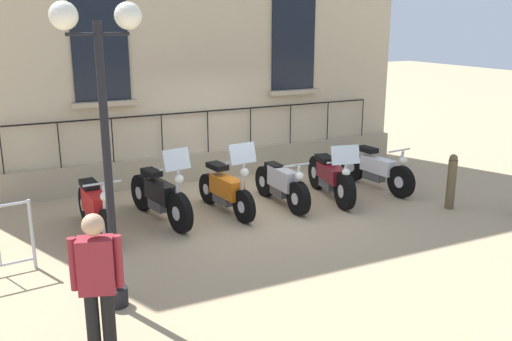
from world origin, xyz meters
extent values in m
plane|color=tan|center=(0.00, 0.00, 0.00)|extent=(60.00, 60.00, 0.00)
cube|color=tan|center=(-2.21, 0.00, 0.32)|extent=(0.20, 10.05, 0.63)
cube|color=black|center=(-2.27, 2.21, 3.00)|extent=(0.06, 1.12, 2.17)
cube|color=tan|center=(-2.19, 2.21, 1.86)|extent=(0.24, 1.32, 0.10)
cube|color=black|center=(-2.27, -2.21, 3.00)|extent=(0.06, 1.12, 2.17)
cube|color=tan|center=(-2.19, -2.21, 1.86)|extent=(0.24, 1.32, 0.10)
cube|color=black|center=(-2.17, 0.00, 1.56)|extent=(0.03, 8.44, 0.03)
cylinder|color=black|center=(-2.17, -4.22, 1.10)|extent=(0.02, 0.02, 0.93)
cylinder|color=black|center=(-2.17, -3.17, 1.10)|extent=(0.02, 0.02, 0.93)
cylinder|color=black|center=(-2.17, -2.11, 1.10)|extent=(0.02, 0.02, 0.93)
cylinder|color=black|center=(-2.17, -1.06, 1.10)|extent=(0.02, 0.02, 0.93)
cylinder|color=black|center=(-2.17, 0.00, 1.10)|extent=(0.02, 0.02, 0.93)
cylinder|color=black|center=(-2.17, 1.06, 1.10)|extent=(0.02, 0.02, 0.93)
cylinder|color=black|center=(-2.17, 2.11, 1.10)|extent=(0.02, 0.02, 0.93)
cylinder|color=black|center=(-2.17, 3.17, 1.10)|extent=(0.02, 0.02, 0.93)
cylinder|color=black|center=(-2.17, 4.22, 1.10)|extent=(0.02, 0.02, 0.93)
cylinder|color=black|center=(0.82, -2.87, 0.32)|extent=(0.64, 0.16, 0.64)
cylinder|color=silver|center=(0.82, -2.87, 0.32)|extent=(0.23, 0.14, 0.22)
cylinder|color=black|center=(-0.56, -2.98, 0.32)|extent=(0.64, 0.16, 0.64)
cylinder|color=silver|center=(-0.56, -2.98, 0.32)|extent=(0.23, 0.14, 0.22)
cube|color=red|center=(0.18, -2.92, 0.55)|extent=(0.86, 0.34, 0.38)
cube|color=#4C4C51|center=(0.08, -2.93, 0.29)|extent=(0.52, 0.26, 0.22)
cube|color=black|center=(-0.17, -2.95, 0.80)|extent=(0.49, 0.28, 0.10)
cylinder|color=silver|center=(0.77, -2.88, 0.68)|extent=(0.16, 0.07, 0.73)
cylinder|color=silver|center=(0.72, -2.88, 1.04)|extent=(0.08, 0.60, 0.04)
sphere|color=white|center=(0.84, -2.87, 0.86)|extent=(0.16, 0.16, 0.16)
cylinder|color=silver|center=(-0.09, -2.79, 0.18)|extent=(0.76, 0.14, 0.08)
cylinder|color=black|center=(0.68, -1.63, 0.35)|extent=(0.71, 0.27, 0.69)
cylinder|color=silver|center=(0.68, -1.63, 0.35)|extent=(0.27, 0.20, 0.24)
cylinder|color=black|center=(-0.74, -1.91, 0.35)|extent=(0.71, 0.27, 0.69)
cylinder|color=silver|center=(-0.74, -1.91, 0.35)|extent=(0.27, 0.20, 0.24)
cube|color=black|center=(0.02, -1.76, 0.56)|extent=(0.84, 0.41, 0.34)
cube|color=#4C4C51|center=(-0.08, -1.78, 0.31)|extent=(0.51, 0.30, 0.24)
cube|color=black|center=(-0.30, -1.82, 0.84)|extent=(0.48, 0.32, 0.10)
cylinder|color=silver|center=(0.63, -1.64, 0.73)|extent=(0.17, 0.09, 0.78)
cylinder|color=silver|center=(0.58, -1.65, 1.12)|extent=(0.14, 0.57, 0.04)
sphere|color=white|center=(0.70, -1.63, 0.94)|extent=(0.16, 0.16, 0.16)
cylinder|color=silver|center=(-0.25, -1.67, 0.19)|extent=(0.72, 0.22, 0.08)
cube|color=silver|center=(0.64, -1.64, 1.27)|extent=(0.21, 0.48, 0.36)
cylinder|color=black|center=(0.74, -0.46, 0.30)|extent=(0.61, 0.20, 0.60)
cylinder|color=silver|center=(0.74, -0.46, 0.30)|extent=(0.23, 0.16, 0.21)
cylinder|color=black|center=(-0.54, -0.63, 0.30)|extent=(0.61, 0.20, 0.60)
cylinder|color=silver|center=(-0.54, -0.63, 0.30)|extent=(0.23, 0.16, 0.21)
cube|color=orange|center=(0.15, -0.54, 0.52)|extent=(0.86, 0.39, 0.35)
cube|color=#4C4C51|center=(0.05, -0.55, 0.27)|extent=(0.52, 0.29, 0.21)
cube|color=black|center=(-0.19, -0.58, 0.84)|extent=(0.49, 0.32, 0.10)
cylinder|color=silver|center=(0.69, -0.46, 0.71)|extent=(0.17, 0.08, 0.82)
cylinder|color=silver|center=(0.64, -0.47, 1.11)|extent=(0.12, 0.62, 0.04)
sphere|color=white|center=(0.76, -0.46, 0.93)|extent=(0.16, 0.16, 0.16)
cylinder|color=silver|center=(-0.12, -0.42, 0.17)|extent=(0.75, 0.18, 0.08)
cube|color=silver|center=(0.70, -0.46, 1.26)|extent=(0.19, 0.52, 0.36)
cylinder|color=black|center=(0.80, 0.63, 0.31)|extent=(0.63, 0.17, 0.63)
cylinder|color=silver|center=(0.80, 0.63, 0.31)|extent=(0.22, 0.18, 0.22)
cylinder|color=black|center=(-0.49, 0.60, 0.31)|extent=(0.63, 0.17, 0.63)
cylinder|color=silver|center=(-0.49, 0.60, 0.31)|extent=(0.22, 0.18, 0.22)
cube|color=#B2B2BC|center=(0.20, 0.61, 0.55)|extent=(0.79, 0.27, 0.38)
cube|color=#4C4C51|center=(0.10, 0.61, 0.28)|extent=(0.48, 0.21, 0.22)
cube|color=black|center=(-0.12, 0.61, 0.72)|extent=(0.45, 0.24, 0.10)
cylinder|color=silver|center=(0.75, 0.63, 0.62)|extent=(0.16, 0.06, 0.62)
cylinder|color=silver|center=(0.70, 0.62, 0.93)|extent=(0.05, 0.56, 0.04)
sphere|color=white|center=(0.82, 0.63, 0.75)|extent=(0.16, 0.16, 0.16)
cylinder|color=silver|center=(-0.05, 0.75, 0.17)|extent=(0.71, 0.10, 0.08)
cylinder|color=black|center=(0.90, 1.58, 0.35)|extent=(0.73, 0.28, 0.71)
cylinder|color=silver|center=(0.90, 1.58, 0.35)|extent=(0.28, 0.22, 0.25)
cylinder|color=black|center=(-0.48, 1.84, 0.35)|extent=(0.73, 0.28, 0.71)
cylinder|color=silver|center=(-0.48, 1.84, 0.35)|extent=(0.28, 0.22, 0.25)
cube|color=maroon|center=(0.26, 1.70, 0.54)|extent=(0.93, 0.47, 0.29)
cube|color=#4C4C51|center=(0.16, 1.72, 0.32)|extent=(0.57, 0.34, 0.25)
cube|color=black|center=(-0.10, 1.77, 0.75)|extent=(0.54, 0.37, 0.10)
cylinder|color=silver|center=(0.85, 1.59, 0.63)|extent=(0.17, 0.09, 0.56)
cylinder|color=silver|center=(0.80, 1.60, 0.91)|extent=(0.16, 0.68, 0.04)
sphere|color=white|center=(0.92, 1.58, 0.73)|extent=(0.16, 0.16, 0.16)
cylinder|color=silver|center=(0.02, 1.92, 0.20)|extent=(0.80, 0.22, 0.08)
cube|color=silver|center=(0.86, 1.59, 1.06)|extent=(0.22, 0.57, 0.36)
cylinder|color=black|center=(0.82, 3.02, 0.33)|extent=(0.68, 0.19, 0.67)
cylinder|color=silver|center=(0.82, 3.02, 0.33)|extent=(0.25, 0.17, 0.23)
cylinder|color=black|center=(-0.63, 2.87, 0.33)|extent=(0.68, 0.19, 0.67)
cylinder|color=silver|center=(-0.63, 2.87, 0.33)|extent=(0.25, 0.17, 0.23)
cube|color=silver|center=(0.14, 2.95, 0.53)|extent=(0.85, 0.35, 0.32)
cube|color=#4C4C51|center=(0.04, 2.94, 0.30)|extent=(0.52, 0.26, 0.23)
cube|color=black|center=(-0.20, 2.91, 0.81)|extent=(0.49, 0.28, 0.10)
cylinder|color=silver|center=(0.77, 3.01, 0.65)|extent=(0.16, 0.08, 0.64)
cylinder|color=silver|center=(0.72, 3.01, 0.97)|extent=(0.10, 0.58, 0.04)
sphere|color=white|center=(0.84, 3.02, 0.79)|extent=(0.16, 0.16, 0.16)
cylinder|color=silver|center=(-0.13, 3.06, 0.18)|extent=(0.75, 0.16, 0.08)
cylinder|color=black|center=(2.75, -3.16, 0.12)|extent=(0.28, 0.28, 0.24)
cylinder|color=black|center=(2.75, -3.16, 1.75)|extent=(0.10, 0.10, 3.50)
cylinder|color=black|center=(2.75, -3.33, 3.35)|extent=(0.04, 0.35, 0.04)
sphere|color=white|center=(2.75, -3.51, 3.55)|extent=(0.31, 0.31, 0.31)
cylinder|color=black|center=(2.75, -2.98, 3.35)|extent=(0.04, 0.35, 0.04)
sphere|color=white|center=(2.75, -2.81, 3.55)|extent=(0.31, 0.31, 0.31)
cylinder|color=#B7B7BF|center=(1.12, -3.99, 0.53)|extent=(0.05, 0.05, 1.05)
cylinder|color=brown|center=(1.76, 3.42, 0.48)|extent=(0.17, 0.17, 0.96)
sphere|color=brown|center=(1.76, 3.42, 0.99)|extent=(0.15, 0.15, 0.15)
cylinder|color=black|center=(3.90, -3.63, 0.41)|extent=(0.14, 0.14, 0.83)
cylinder|color=black|center=(3.95, -3.48, 0.41)|extent=(0.14, 0.14, 0.83)
cube|color=maroon|center=(3.92, -3.56, 1.12)|extent=(0.32, 0.41, 0.59)
sphere|color=tan|center=(3.92, -3.56, 1.56)|extent=(0.22, 0.22, 0.22)
cylinder|color=maroon|center=(3.86, -3.77, 1.15)|extent=(0.09, 0.09, 0.56)
cylinder|color=maroon|center=(3.99, -3.35, 1.15)|extent=(0.09, 0.09, 0.56)
camera|label=1|loc=(9.25, -4.36, 3.50)|focal=38.96mm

